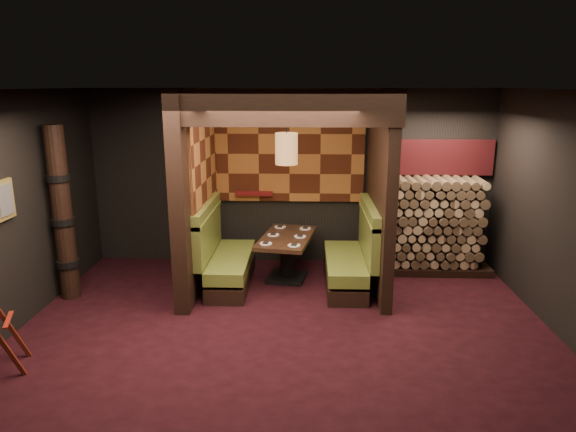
% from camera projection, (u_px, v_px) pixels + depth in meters
% --- Properties ---
extents(floor, '(6.50, 5.50, 0.02)m').
position_uv_depth(floor, '(284.00, 338.00, 6.07)').
color(floor, black).
rests_on(floor, ground).
extents(ceiling, '(6.50, 5.50, 0.02)m').
position_uv_depth(ceiling, '(284.00, 89.00, 5.35)').
color(ceiling, black).
rests_on(ceiling, ground).
extents(wall_back, '(6.50, 0.02, 2.85)m').
position_uv_depth(wall_back, '(291.00, 178.00, 8.38)').
color(wall_back, black).
rests_on(wall_back, ground).
extents(wall_front, '(6.50, 0.02, 2.85)m').
position_uv_depth(wall_front, '(264.00, 341.00, 3.04)').
color(wall_front, black).
rests_on(wall_front, ground).
extents(partition_left, '(0.20, 2.20, 2.85)m').
position_uv_depth(partition_left, '(195.00, 191.00, 7.35)').
color(partition_left, black).
rests_on(partition_left, floor).
extents(partition_right, '(0.15, 2.10, 2.85)m').
position_uv_depth(partition_right, '(380.00, 191.00, 7.31)').
color(partition_right, black).
rests_on(partition_right, floor).
extents(header_beam, '(2.85, 0.18, 0.44)m').
position_uv_depth(header_beam, '(284.00, 108.00, 6.09)').
color(header_beam, black).
rests_on(header_beam, partition_left).
extents(tapa_back_panel, '(2.40, 0.06, 1.55)m').
position_uv_depth(tapa_back_panel, '(290.00, 154.00, 8.24)').
color(tapa_back_panel, '#9A5826').
rests_on(tapa_back_panel, wall_back).
extents(tapa_side_panel, '(0.04, 1.85, 1.45)m').
position_uv_depth(tapa_side_panel, '(204.00, 159.00, 7.41)').
color(tapa_side_panel, '#9A5826').
rests_on(tapa_side_panel, partition_left).
extents(lacquer_shelf, '(0.60, 0.12, 0.07)m').
position_uv_depth(lacquer_shelf, '(254.00, 193.00, 8.36)').
color(lacquer_shelf, maroon).
rests_on(lacquer_shelf, wall_back).
extents(booth_bench_left, '(0.68, 1.60, 1.14)m').
position_uv_depth(booth_bench_left, '(224.00, 259.00, 7.60)').
color(booth_bench_left, black).
rests_on(booth_bench_left, floor).
extents(booth_bench_right, '(0.68, 1.60, 1.14)m').
position_uv_depth(booth_bench_right, '(352.00, 260.00, 7.53)').
color(booth_bench_right, black).
rests_on(booth_bench_right, floor).
extents(dining_table, '(0.93, 1.41, 0.69)m').
position_uv_depth(dining_table, '(287.00, 251.00, 7.77)').
color(dining_table, black).
rests_on(dining_table, floor).
extents(place_settings, '(0.74, 1.14, 0.03)m').
position_uv_depth(place_settings, '(287.00, 235.00, 7.71)').
color(place_settings, white).
rests_on(place_settings, dining_table).
extents(pendant_lamp, '(0.32, 0.32, 1.07)m').
position_uv_depth(pendant_lamp, '(286.00, 149.00, 7.33)').
color(pendant_lamp, '#8E5E33').
rests_on(pendant_lamp, ceiling).
extents(framed_picture, '(0.05, 0.36, 0.46)m').
position_uv_depth(framed_picture, '(4.00, 200.00, 5.87)').
color(framed_picture, olive).
rests_on(framed_picture, wall_left).
extents(totem_column, '(0.31, 0.31, 2.40)m').
position_uv_depth(totem_column, '(63.00, 215.00, 6.94)').
color(totem_column, black).
rests_on(totem_column, floor).
extents(firewood_stack, '(1.73, 0.70, 1.50)m').
position_uv_depth(firewood_stack, '(435.00, 225.00, 8.08)').
color(firewood_stack, black).
rests_on(firewood_stack, floor).
extents(mosaic_header, '(1.83, 0.10, 0.56)m').
position_uv_depth(mosaic_header, '(435.00, 157.00, 8.14)').
color(mosaic_header, maroon).
rests_on(mosaic_header, wall_back).
extents(bay_front_post, '(0.08, 0.08, 2.85)m').
position_uv_depth(bay_front_post, '(384.00, 188.00, 7.56)').
color(bay_front_post, black).
rests_on(bay_front_post, floor).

